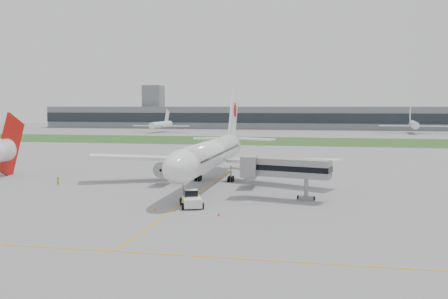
% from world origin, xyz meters
% --- Properties ---
extents(ground, '(600.00, 600.00, 0.00)m').
position_xyz_m(ground, '(0.00, 0.00, 0.00)').
color(ground, gray).
rests_on(ground, ground).
extents(apron_markings, '(70.00, 70.00, 0.04)m').
position_xyz_m(apron_markings, '(0.00, -5.00, 0.00)').
color(apron_markings, orange).
rests_on(apron_markings, ground).
extents(grass_strip, '(600.00, 50.00, 0.02)m').
position_xyz_m(grass_strip, '(0.00, 120.00, 0.01)').
color(grass_strip, '#27531F').
rests_on(grass_strip, ground).
extents(terminal_building, '(320.00, 22.30, 14.00)m').
position_xyz_m(terminal_building, '(0.00, 229.87, 7.00)').
color(terminal_building, slate).
rests_on(terminal_building, ground).
extents(control_tower, '(12.00, 12.00, 56.00)m').
position_xyz_m(control_tower, '(-90.00, 232.00, 0.00)').
color(control_tower, slate).
rests_on(control_tower, ground).
extents(airliner, '(48.13, 53.95, 17.88)m').
position_xyz_m(airliner, '(0.00, 4.87, 5.66)').
color(airliner, white).
rests_on(airliner, ground).
extents(pushback_tug, '(4.26, 5.15, 2.33)m').
position_xyz_m(pushback_tug, '(1.88, -17.19, 1.07)').
color(pushback_tug, white).
rests_on(pushback_tug, ground).
extents(jet_bridge, '(14.20, 6.13, 6.48)m').
position_xyz_m(jet_bridge, '(14.14, -8.44, 4.80)').
color(jet_bridge, gray).
rests_on(jet_bridge, ground).
extents(safety_cone_left, '(0.37, 0.37, 0.52)m').
position_xyz_m(safety_cone_left, '(-2.40, -20.71, 0.26)').
color(safety_cone_left, '#FE5F0D').
rests_on(safety_cone_left, ground).
extents(safety_cone_right, '(0.37, 0.37, 0.51)m').
position_xyz_m(safety_cone_right, '(6.94, -22.38, 0.25)').
color(safety_cone_right, '#FE5F0D').
rests_on(safety_cone_right, ground).
extents(ground_crew_near, '(0.72, 0.68, 1.65)m').
position_xyz_m(ground_crew_near, '(1.23, -19.28, 0.83)').
color(ground_crew_near, '#DFFF2A').
rests_on(ground_crew_near, ground).
extents(ground_crew_far, '(0.89, 0.94, 1.54)m').
position_xyz_m(ground_crew_far, '(-26.90, -3.09, 0.77)').
color(ground_crew_far, yellow).
rests_on(ground_crew_far, ground).
extents(distant_aircraft_left, '(32.89, 29.32, 12.13)m').
position_xyz_m(distant_aircraft_left, '(-66.43, 175.90, 0.00)').
color(distant_aircraft_left, white).
rests_on(distant_aircraft_left, ground).
extents(distant_aircraft_right, '(38.45, 34.81, 13.44)m').
position_xyz_m(distant_aircraft_right, '(67.67, 191.11, 0.00)').
color(distant_aircraft_right, white).
rests_on(distant_aircraft_right, ground).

